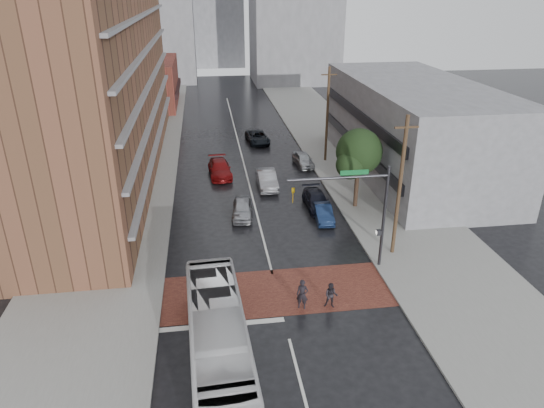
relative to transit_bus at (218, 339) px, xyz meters
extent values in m
plane|color=black|center=(3.79, 5.41, -1.61)|extent=(160.00, 160.00, 0.00)
cube|color=brown|center=(3.79, 5.91, -1.60)|extent=(14.00, 5.00, 0.02)
cube|color=gray|center=(-7.71, 30.41, -1.54)|extent=(9.00, 90.00, 0.15)
cube|color=gray|center=(15.29, 30.41, -1.54)|extent=(9.00, 90.00, 0.15)
cube|color=brown|center=(-10.21, 29.41, 12.39)|extent=(10.00, 44.00, 28.00)
cube|color=maroon|center=(-8.21, 59.41, 1.89)|extent=(8.00, 16.00, 7.00)
cube|color=gray|center=(20.29, 25.41, 2.89)|extent=(11.00, 26.00, 9.00)
cube|color=gray|center=(3.79, 100.41, 10.39)|extent=(12.00, 10.00, 24.00)
cylinder|color=#332319|center=(12.29, 17.41, 0.39)|extent=(0.36, 0.36, 4.00)
sphere|color=#1D3216|center=(12.29, 17.41, 3.39)|extent=(3.80, 3.80, 3.80)
sphere|color=#1D3216|center=(11.39, 16.61, 2.59)|extent=(2.40, 2.40, 2.40)
sphere|color=#1D3216|center=(13.09, 18.21, 2.79)|extent=(2.60, 2.60, 2.60)
cylinder|color=#2D2D33|center=(11.09, 7.91, 1.99)|extent=(0.20, 0.20, 7.20)
cylinder|color=#2D2D33|center=(7.89, 7.91, 4.99)|extent=(6.40, 0.16, 0.16)
imported|color=gold|center=(5.09, 7.91, 3.99)|extent=(0.20, 0.16, 1.00)
cube|color=#0C5926|center=(8.89, 7.91, 5.29)|extent=(1.80, 0.05, 0.30)
cube|color=#2D2D33|center=(10.84, 7.91, 0.99)|extent=(0.30, 0.30, 0.35)
cylinder|color=#473321|center=(12.59, 9.41, 3.39)|extent=(0.26, 0.26, 10.00)
cube|color=#473321|center=(12.59, 9.41, 7.59)|extent=(1.60, 0.12, 0.12)
cylinder|color=#473321|center=(12.59, 29.41, 3.39)|extent=(0.26, 0.26, 10.00)
cube|color=#473321|center=(12.59, 29.41, 7.59)|extent=(1.60, 0.12, 0.12)
imported|color=silver|center=(0.00, 0.00, 0.00)|extent=(3.24, 11.69, 3.23)
imported|color=black|center=(5.01, 4.05, -0.67)|extent=(0.80, 0.65, 1.89)
imported|color=black|center=(6.71, 3.91, -0.81)|extent=(0.95, 0.85, 1.61)
imported|color=#97999E|center=(2.57, 16.93, -0.90)|extent=(2.10, 4.31, 1.42)
imported|color=#929398|center=(5.38, 22.93, -0.81)|extent=(1.70, 4.86, 1.60)
imported|color=maroon|center=(1.13, 26.60, -0.86)|extent=(2.43, 5.29, 1.50)
imported|color=black|center=(6.09, 37.10, -0.91)|extent=(2.82, 5.28, 1.41)
imported|color=#122242|center=(8.99, 15.41, -0.98)|extent=(1.57, 3.90, 1.26)
imported|color=black|center=(8.99, 17.76, -0.94)|extent=(1.96, 4.69, 1.35)
imported|color=#979B9E|center=(9.94, 28.35, -0.91)|extent=(2.01, 4.23, 1.40)
camera|label=1|loc=(-0.01, -19.02, 15.78)|focal=32.00mm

